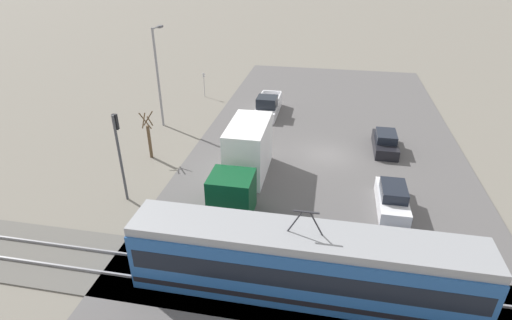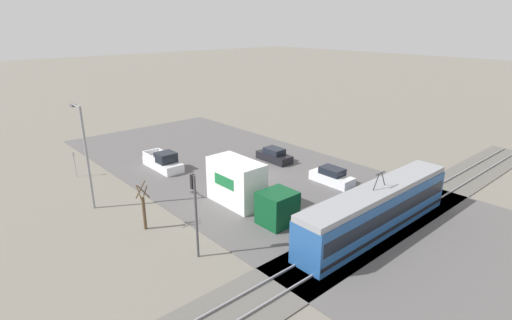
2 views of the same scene
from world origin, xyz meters
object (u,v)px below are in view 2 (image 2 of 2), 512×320
(light_rail_tram, at_px, (377,210))
(box_truck, at_px, (246,188))
(street_lamp_near_crossing, at_px, (85,151))
(sedan_car_0, at_px, (332,177))
(pickup_truck, at_px, (163,162))
(traffic_light_pole, at_px, (195,205))
(street_tree, at_px, (144,208))
(sedan_car_1, at_px, (274,156))
(no_parking_sign, at_px, (75,162))

(light_rail_tram, relative_size, box_truck, 1.81)
(box_truck, distance_m, street_lamp_near_crossing, 13.13)
(sedan_car_0, xyz_separation_m, street_lamp_near_crossing, (18.99, -10.00, 4.21))
(light_rail_tram, relative_size, street_lamp_near_crossing, 1.82)
(box_truck, xyz_separation_m, pickup_truck, (0.50, -12.78, -1.03))
(traffic_light_pole, distance_m, street_lamp_near_crossing, 12.28)
(traffic_light_pole, distance_m, street_tree, 6.08)
(sedan_car_1, bearing_deg, pickup_truck, 150.18)
(sedan_car_1, distance_m, street_tree, 18.38)
(pickup_truck, bearing_deg, street_lamp_near_crossing, 25.19)
(pickup_truck, relative_size, traffic_light_pole, 0.92)
(box_truck, xyz_separation_m, sedan_car_1, (-9.88, -6.83, -1.13))
(pickup_truck, height_order, no_parking_sign, no_parking_sign)
(sedan_car_0, height_order, street_lamp_near_crossing, street_lamp_near_crossing)
(sedan_car_0, bearing_deg, light_rail_tram, -121.85)
(light_rail_tram, xyz_separation_m, street_lamp_near_crossing, (14.11, -17.85, 3.20))
(box_truck, relative_size, street_tree, 2.32)
(box_truck, height_order, pickup_truck, box_truck)
(box_truck, xyz_separation_m, sedan_car_0, (-9.54, 1.42, -1.11))
(sedan_car_0, distance_m, traffic_light_pole, 16.96)
(street_lamp_near_crossing, bearing_deg, sedan_car_1, 174.84)
(light_rail_tram, bearing_deg, street_tree, -42.57)
(box_truck, distance_m, sedan_car_1, 12.06)
(street_tree, height_order, street_lamp_near_crossing, street_lamp_near_crossing)
(light_rail_tram, height_order, sedan_car_1, light_rail_tram)
(box_truck, height_order, street_lamp_near_crossing, street_lamp_near_crossing)
(box_truck, bearing_deg, traffic_light_pole, 25.86)
(sedan_car_0, distance_m, sedan_car_1, 8.26)
(sedan_car_0, distance_m, no_parking_sign, 25.28)
(sedan_car_1, height_order, street_tree, street_tree)
(box_truck, bearing_deg, no_parking_sign, -64.15)
(box_truck, bearing_deg, light_rail_tram, 116.72)
(street_lamp_near_crossing, bearing_deg, street_tree, 103.81)
(light_rail_tram, height_order, street_tree, light_rail_tram)
(traffic_light_pole, height_order, no_parking_sign, traffic_light_pole)
(pickup_truck, distance_m, traffic_light_pole, 17.69)
(sedan_car_1, xyz_separation_m, street_lamp_near_crossing, (19.33, -1.75, 4.24))
(street_tree, relative_size, street_lamp_near_crossing, 0.43)
(box_truck, relative_size, street_lamp_near_crossing, 1.01)
(sedan_car_0, xyz_separation_m, no_parking_sign, (17.63, -18.11, 0.85))
(pickup_truck, distance_m, sedan_car_1, 11.97)
(traffic_light_pole, xyz_separation_m, no_parking_sign, (1.05, -20.10, -2.14))
(street_lamp_near_crossing, bearing_deg, traffic_light_pole, 101.39)
(light_rail_tram, height_order, box_truck, light_rail_tram)
(light_rail_tram, relative_size, no_parking_sign, 6.03)
(sedan_car_1, height_order, traffic_light_pole, traffic_light_pole)
(pickup_truck, bearing_deg, street_tree, 54.89)
(traffic_light_pole, relative_size, street_tree, 1.54)
(traffic_light_pole, bearing_deg, pickup_truck, -111.96)
(light_rail_tram, xyz_separation_m, street_tree, (12.56, -11.54, -0.03))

